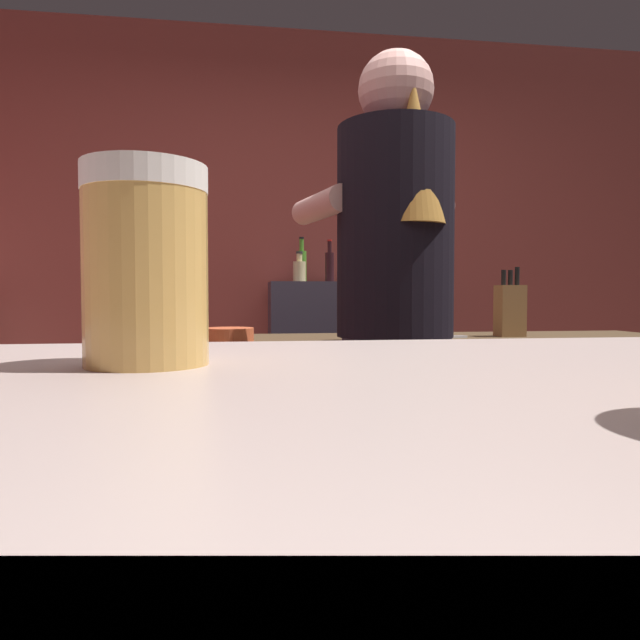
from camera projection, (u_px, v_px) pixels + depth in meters
wall_back at (289, 251)px, 3.54m from camera, size 5.20×0.10×2.70m
prep_counter at (414, 456)px, 2.16m from camera, size 2.10×0.60×0.91m
back_shelf at (334, 379)px, 3.33m from camera, size 0.76×0.36×1.15m
bartender at (395, 309)px, 1.66m from camera, size 0.48×0.55×1.77m
knife_block at (510, 310)px, 2.20m from camera, size 0.10×0.08×0.27m
mixing_bowl at (229, 335)px, 1.97m from camera, size 0.17×0.17×0.05m
chefs_knife at (438, 337)px, 2.10m from camera, size 0.24×0.09×0.01m
pint_glass_far at (146, 266)px, 0.37m from camera, size 0.08×0.08×0.13m
bottle_olive_oil at (330, 266)px, 3.26m from camera, size 0.05×0.05×0.24m
bottle_vinegar at (299, 270)px, 3.24m from camera, size 0.07×0.07×0.17m
bottle_soy at (302, 265)px, 3.36m from camera, size 0.06×0.06×0.27m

